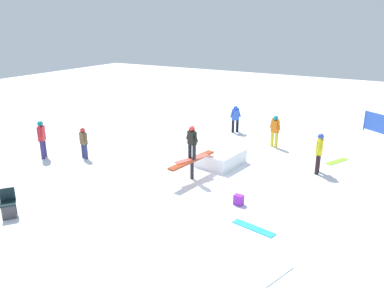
# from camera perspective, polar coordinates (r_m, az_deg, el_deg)

# --- Properties ---
(ground_plane) EXTENTS (60.00, 60.00, 0.00)m
(ground_plane) POSITION_cam_1_polar(r_m,az_deg,el_deg) (14.33, -0.00, -5.28)
(ground_plane) COLOR white
(rail_feature) EXTENTS (2.48, 0.62, 0.79)m
(rail_feature) POSITION_cam_1_polar(r_m,az_deg,el_deg) (14.07, -0.00, -2.78)
(rail_feature) COLOR black
(rail_feature) RESTS_ON ground
(snow_kicker_ramp) EXTENTS (1.99, 1.73, 0.59)m
(snow_kicker_ramp) POSITION_cam_1_polar(r_m,az_deg,el_deg) (15.65, 4.33, -2.08)
(snow_kicker_ramp) COLOR white
(snow_kicker_ramp) RESTS_ON ground
(main_rider_on_rail) EXTENTS (1.47, 0.79, 1.29)m
(main_rider_on_rail) POSITION_cam_1_polar(r_m,az_deg,el_deg) (13.82, -0.00, 0.09)
(main_rider_on_rail) COLOR #F15C4E
(main_rider_on_rail) RESTS_ON rail_feature
(bystander_red) EXTENTS (0.62, 0.47, 1.66)m
(bystander_red) POSITION_cam_1_polar(r_m,az_deg,el_deg) (17.41, -21.90, 0.95)
(bystander_red) COLOR navy
(bystander_red) RESTS_ON ground
(bystander_brown) EXTENTS (0.27, 0.62, 1.38)m
(bystander_brown) POSITION_cam_1_polar(r_m,az_deg,el_deg) (16.81, -16.19, 0.40)
(bystander_brown) COLOR navy
(bystander_brown) RESTS_ON ground
(bystander_yellow) EXTENTS (0.70, 0.27, 1.62)m
(bystander_yellow) POSITION_cam_1_polar(r_m,az_deg,el_deg) (15.34, 18.81, -1.03)
(bystander_yellow) COLOR black
(bystander_yellow) RESTS_ON ground
(bystander_blue) EXTENTS (0.57, 0.46, 1.44)m
(bystander_blue) POSITION_cam_1_polar(r_m,az_deg,el_deg) (20.13, 6.64, 4.02)
(bystander_blue) COLOR black
(bystander_blue) RESTS_ON ground
(bystander_orange) EXTENTS (0.39, 0.65, 1.52)m
(bystander_orange) POSITION_cam_1_polar(r_m,az_deg,el_deg) (18.04, 12.53, 2.18)
(bystander_orange) COLOR yellow
(bystander_orange) RESTS_ON ground
(loose_snowboard_white) EXTENTS (1.51, 0.73, 0.02)m
(loose_snowboard_white) POSITION_cam_1_polar(r_m,az_deg,el_deg) (9.45, 11.79, -19.41)
(loose_snowboard_white) COLOR white
(loose_snowboard_white) RESTS_ON ground
(loose_snowboard_lime) EXTENTS (1.25, 0.81, 0.02)m
(loose_snowboard_lime) POSITION_cam_1_polar(r_m,az_deg,el_deg) (17.14, 21.21, -2.49)
(loose_snowboard_lime) COLOR #96D72F
(loose_snowboard_lime) RESTS_ON ground
(loose_snowboard_cyan) EXTENTS (0.52, 1.35, 0.02)m
(loose_snowboard_cyan) POSITION_cam_1_polar(r_m,az_deg,el_deg) (11.25, 9.35, -12.52)
(loose_snowboard_cyan) COLOR #2EB9D8
(loose_snowboard_cyan) RESTS_ON ground
(folding_chair) EXTENTS (0.62, 0.62, 0.88)m
(folding_chair) POSITION_cam_1_polar(r_m,az_deg,el_deg) (12.84, -26.20, -8.20)
(folding_chair) COLOR #3F3F44
(folding_chair) RESTS_ON ground
(backpack_on_snow) EXTENTS (0.23, 0.31, 0.34)m
(backpack_on_snow) POSITION_cam_1_polar(r_m,az_deg,el_deg) (12.43, 7.13, -8.44)
(backpack_on_snow) COLOR purple
(backpack_on_snow) RESTS_ON ground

